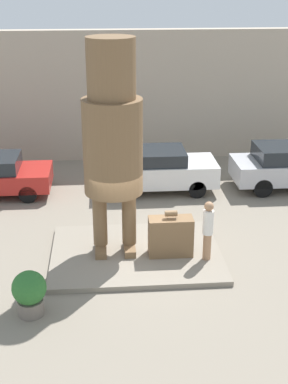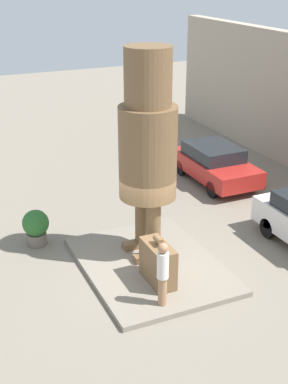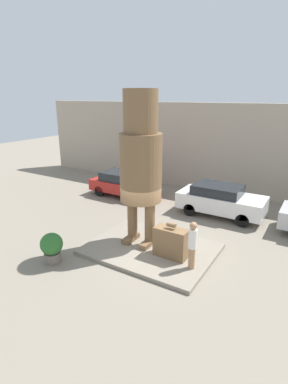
{
  "view_description": "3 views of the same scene",
  "coord_description": "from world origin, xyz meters",
  "px_view_note": "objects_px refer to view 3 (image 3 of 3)",
  "views": [
    {
      "loc": [
        -0.85,
        -13.42,
        7.5
      ],
      "look_at": [
        0.23,
        -0.01,
        1.98
      ],
      "focal_mm": 50.0,
      "sensor_mm": 36.0,
      "label": 1
    },
    {
      "loc": [
        11.87,
        -5.54,
        7.99
      ],
      "look_at": [
        0.2,
        -0.29,
        2.47
      ],
      "focal_mm": 50.0,
      "sensor_mm": 36.0,
      "label": 2
    },
    {
      "loc": [
        5.24,
        -9.12,
        5.84
      ],
      "look_at": [
        -0.16,
        -0.28,
        2.48
      ],
      "focal_mm": 28.0,
      "sensor_mm": 36.0,
      "label": 3
    }
  ],
  "objects_px": {
    "statue_figure": "(141,158)",
    "giant_suitcase": "(171,242)",
    "planter_pot": "(52,247)",
    "parked_car_red": "(124,183)",
    "parked_car_white": "(220,200)",
    "tourist": "(192,243)"
  },
  "relations": [
    {
      "from": "statue_figure",
      "to": "planter_pot",
      "type": "height_order",
      "value": "statue_figure"
    },
    {
      "from": "tourist",
      "to": "statue_figure",
      "type": "bearing_deg",
      "value": 163.47
    },
    {
      "from": "parked_car_red",
      "to": "planter_pot",
      "type": "relative_size",
      "value": 3.56
    },
    {
      "from": "parked_car_red",
      "to": "planter_pot",
      "type": "distance_m",
      "value": 7.91
    },
    {
      "from": "statue_figure",
      "to": "giant_suitcase",
      "type": "xyz_separation_m",
      "value": [
        1.54,
        -0.4,
        -2.9
      ]
    },
    {
      "from": "tourist",
      "to": "parked_car_red",
      "type": "relative_size",
      "value": 0.43
    },
    {
      "from": "parked_car_red",
      "to": "tourist",
      "type": "bearing_deg",
      "value": -39.52
    },
    {
      "from": "tourist",
      "to": "planter_pot",
      "type": "relative_size",
      "value": 1.52
    },
    {
      "from": "statue_figure",
      "to": "giant_suitcase",
      "type": "bearing_deg",
      "value": -14.67
    },
    {
      "from": "tourist",
      "to": "planter_pot",
      "type": "height_order",
      "value": "tourist"
    },
    {
      "from": "tourist",
      "to": "parked_car_red",
      "type": "bearing_deg",
      "value": 140.48
    },
    {
      "from": "tourist",
      "to": "planter_pot",
      "type": "distance_m",
      "value": 5.04
    },
    {
      "from": "statue_figure",
      "to": "parked_car_white",
      "type": "xyz_separation_m",
      "value": [
        1.71,
        4.81,
        -2.77
      ]
    },
    {
      "from": "parked_car_white",
      "to": "planter_pot",
      "type": "xyz_separation_m",
      "value": [
        -3.79,
        -7.59,
        -0.22
      ]
    },
    {
      "from": "statue_figure",
      "to": "giant_suitcase",
      "type": "distance_m",
      "value": 3.31
    },
    {
      "from": "giant_suitcase",
      "to": "tourist",
      "type": "distance_m",
      "value": 1.1
    },
    {
      "from": "parked_car_red",
      "to": "parked_car_white",
      "type": "xyz_separation_m",
      "value": [
        5.96,
        -0.02,
        0.06
      ]
    },
    {
      "from": "giant_suitcase",
      "to": "planter_pot",
      "type": "bearing_deg",
      "value": -146.74
    },
    {
      "from": "giant_suitcase",
      "to": "parked_car_white",
      "type": "xyz_separation_m",
      "value": [
        0.17,
        5.21,
        0.12
      ]
    },
    {
      "from": "tourist",
      "to": "parked_car_red",
      "type": "distance_m",
      "value": 8.77
    },
    {
      "from": "giant_suitcase",
      "to": "planter_pot",
      "type": "height_order",
      "value": "giant_suitcase"
    },
    {
      "from": "statue_figure",
      "to": "parked_car_red",
      "type": "bearing_deg",
      "value": 131.32
    }
  ]
}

